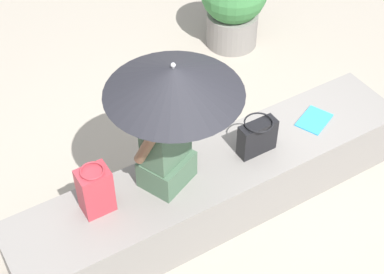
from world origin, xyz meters
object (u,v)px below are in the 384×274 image
at_px(person_seated, 166,140).
at_px(parasol, 174,80).
at_px(magazine, 314,120).
at_px(planter_near, 234,0).
at_px(handbag_black, 95,190).
at_px(tote_bag_canvas, 257,137).

distance_m(person_seated, parasol, 0.52).
bearing_deg(magazine, planter_near, 51.81).
height_order(parasol, handbag_black, parasol).
relative_size(handbag_black, magazine, 1.34).
bearing_deg(handbag_black, parasol, -6.52).
distance_m(handbag_black, planter_near, 2.84).
xyz_separation_m(parasol, handbag_black, (-0.57, 0.07, -0.72)).
relative_size(tote_bag_canvas, magazine, 1.03).
bearing_deg(tote_bag_canvas, planter_near, 60.46).
bearing_deg(planter_near, magazine, -104.07).
xyz_separation_m(person_seated, parasol, (0.05, -0.05, 0.52)).
xyz_separation_m(parasol, planter_near, (1.69, 1.77, -0.89)).
bearing_deg(handbag_black, magazine, -2.60).
bearing_deg(parasol, planter_near, 46.45).
relative_size(parasol, planter_near, 1.08).
xyz_separation_m(magazine, planter_near, (0.45, 1.79, 0.01)).
relative_size(tote_bag_canvas, planter_near, 0.30).
relative_size(handbag_black, planter_near, 0.39).
relative_size(person_seated, tote_bag_canvas, 3.11).
height_order(person_seated, tote_bag_canvas, person_seated).
bearing_deg(magazine, parasol, 155.10).
height_order(magazine, planter_near, planter_near).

